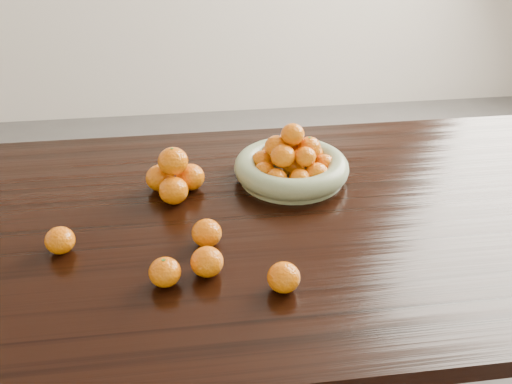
{
  "coord_description": "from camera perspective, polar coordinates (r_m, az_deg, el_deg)",
  "views": [
    {
      "loc": [
        -0.19,
        -1.12,
        1.48
      ],
      "look_at": [
        -0.04,
        -0.02,
        0.83
      ],
      "focal_mm": 40.0,
      "sensor_mm": 36.0,
      "label": 1
    }
  ],
  "objects": [
    {
      "name": "fruit_bowl",
      "position": [
        1.48,
        3.56,
        2.75
      ],
      "size": [
        0.3,
        0.3,
        0.15
      ],
      "rotation": [
        0.0,
        0.0,
        -0.28
      ],
      "color": "gray",
      "rests_on": "dining_table"
    },
    {
      "name": "orange_pyramid",
      "position": [
        1.42,
        -8.18,
        1.56
      ],
      "size": [
        0.15,
        0.14,
        0.13
      ],
      "rotation": [
        0.0,
        0.0,
        -0.07
      ],
      "color": "orange",
      "rests_on": "dining_table"
    },
    {
      "name": "loose_orange_2",
      "position": [
        1.11,
        2.79,
        -8.53
      ],
      "size": [
        0.06,
        0.06,
        0.06
      ],
      "primitive_type": "ellipsoid",
      "color": "orange",
      "rests_on": "dining_table"
    },
    {
      "name": "loose_orange_4",
      "position": [
        1.24,
        -4.95,
        -4.11
      ],
      "size": [
        0.07,
        0.07,
        0.06
      ],
      "primitive_type": "ellipsoid",
      "color": "orange",
      "rests_on": "dining_table"
    },
    {
      "name": "loose_orange_3",
      "position": [
        1.28,
        -19.01,
        -4.59
      ],
      "size": [
        0.06,
        0.06,
        0.06
      ],
      "primitive_type": "ellipsoid",
      "color": "orange",
      "rests_on": "dining_table"
    },
    {
      "name": "loose_orange_1",
      "position": [
        1.15,
        -4.92,
        -6.97
      ],
      "size": [
        0.07,
        0.07,
        0.06
      ],
      "primitive_type": "ellipsoid",
      "color": "orange",
      "rests_on": "dining_table"
    },
    {
      "name": "dining_table",
      "position": [
        1.4,
        1.61,
        -5.49
      ],
      "size": [
        2.0,
        1.0,
        0.75
      ],
      "color": "black",
      "rests_on": "ground"
    },
    {
      "name": "loose_orange_0",
      "position": [
        1.14,
        -9.1,
        -7.92
      ],
      "size": [
        0.06,
        0.06,
        0.06
      ],
      "primitive_type": "ellipsoid",
      "color": "orange",
      "rests_on": "dining_table"
    }
  ]
}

